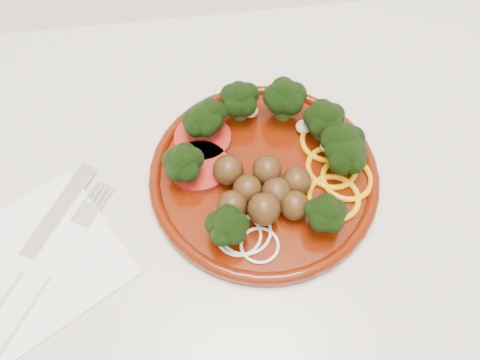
{
  "coord_description": "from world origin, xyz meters",
  "views": [
    {
      "loc": [
        0.11,
        1.41,
        1.38
      ],
      "look_at": [
        0.15,
        1.69,
        0.92
      ],
      "focal_mm": 35.0,
      "sensor_mm": 36.0,
      "label": 1
    }
  ],
  "objects": [
    {
      "name": "counter",
      "position": [
        0.0,
        1.7,
        0.45
      ],
      "size": [
        2.4,
        0.6,
        0.9
      ],
      "color": "beige",
      "rests_on": "ground"
    },
    {
      "name": "plate",
      "position": [
        0.18,
        1.7,
        0.92
      ],
      "size": [
        0.27,
        0.27,
        0.06
      ],
      "rotation": [
        0.0,
        0.0,
        -0.43
      ],
      "color": "#471003",
      "rests_on": "counter"
    },
    {
      "name": "napkin",
      "position": [
        -0.08,
        1.63,
        0.9
      ],
      "size": [
        0.23,
        0.23,
        0.0
      ],
      "primitive_type": "cube",
      "rotation": [
        0.0,
        0.0,
        0.53
      ],
      "color": "white",
      "rests_on": "counter"
    },
    {
      "name": "knife",
      "position": [
        -0.1,
        1.61,
        0.91
      ],
      "size": [
        0.14,
        0.22,
        0.01
      ],
      "rotation": [
        0.0,
        0.0,
        1.04
      ],
      "color": "silver",
      "rests_on": "napkin"
    },
    {
      "name": "fork",
      "position": [
        -0.08,
        1.59,
        0.91
      ],
      "size": [
        0.12,
        0.19,
        0.01
      ],
      "rotation": [
        0.0,
        0.0,
        1.04
      ],
      "color": "white",
      "rests_on": "napkin"
    }
  ]
}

